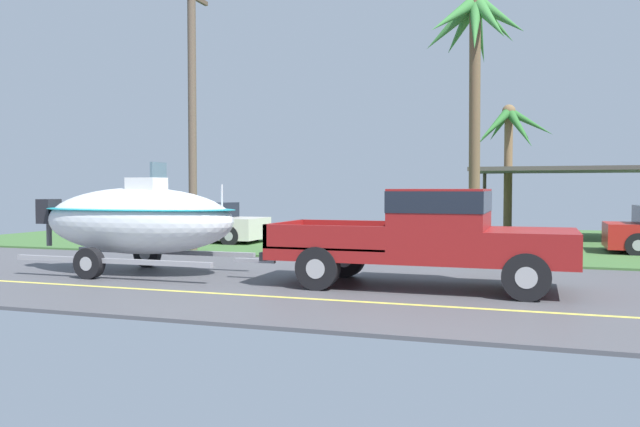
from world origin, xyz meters
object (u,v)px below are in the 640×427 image
palm_tree_far_left (474,45)px  boat_on_trailer (137,220)px  utility_pole (192,109)px  palm_tree_near_right (510,137)px  parked_sedan_near (201,223)px  carport_awning (567,171)px  pickup_truck_towing (439,233)px

palm_tree_far_left → boat_on_trailer: bearing=-139.4°
boat_on_trailer → utility_pole: utility_pole is taller
boat_on_trailer → palm_tree_near_right: size_ratio=1.13×
palm_tree_near_right → parked_sedan_near: bearing=-145.8°
parked_sedan_near → utility_pole: size_ratio=0.54×
boat_on_trailer → carport_awning: carport_awning is taller
pickup_truck_towing → boat_on_trailer: bearing=180.0°
parked_sedan_near → carport_awning: bearing=23.7°
pickup_truck_towing → parked_sedan_near: 11.76m
pickup_truck_towing → palm_tree_near_right: size_ratio=1.13×
parked_sedan_near → palm_tree_far_left: (9.19, -1.73, 5.00)m
carport_awning → utility_pole: size_ratio=0.81×
parked_sedan_near → boat_on_trailer: bearing=-70.9°
utility_pole → pickup_truck_towing: bearing=-30.6°
carport_awning → utility_pole: utility_pole is taller
boat_on_trailer → palm_tree_far_left: 9.82m
pickup_truck_towing → carport_awning: bearing=77.9°
palm_tree_near_right → palm_tree_far_left: palm_tree_far_left is taller
pickup_truck_towing → utility_pole: bearing=149.4°
pickup_truck_towing → palm_tree_far_left: size_ratio=0.82×
carport_awning → palm_tree_far_left: 8.07m
boat_on_trailer → palm_tree_far_left: size_ratio=0.82×
palm_tree_near_right → boat_on_trailer: bearing=-117.2°
pickup_truck_towing → boat_on_trailer: (-6.56, 0.00, 0.13)m
palm_tree_near_right → utility_pole: 12.70m
pickup_truck_towing → parked_sedan_near: (-9.13, 7.41, -0.36)m
utility_pole → palm_tree_far_left: bearing=7.7°
palm_tree_near_right → palm_tree_far_left: bearing=-94.1°
pickup_truck_towing → carport_awning: carport_awning is taller
carport_awning → palm_tree_far_left: bearing=-110.9°
boat_on_trailer → parked_sedan_near: boat_on_trailer is taller
palm_tree_near_right → utility_pole: bearing=-132.0°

